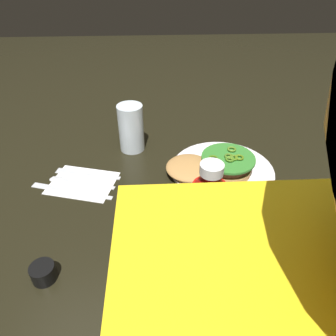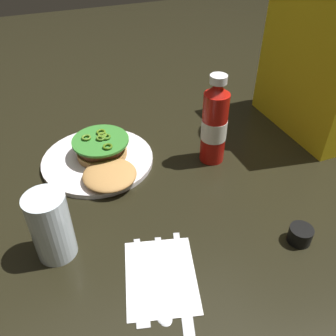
{
  "view_description": "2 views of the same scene",
  "coord_description": "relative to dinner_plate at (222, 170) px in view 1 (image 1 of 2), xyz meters",
  "views": [
    {
      "loc": [
        0.06,
        0.63,
        0.5
      ],
      "look_at": [
        0.03,
        0.04,
        0.06
      ],
      "focal_mm": 33.24,
      "sensor_mm": 36.0,
      "label": 1
    },
    {
      "loc": [
        0.59,
        -0.12,
        0.54
      ],
      "look_at": [
        0.03,
        0.11,
        0.05
      ],
      "focal_mm": 38.3,
      "sensor_mm": 36.0,
      "label": 2
    }
  ],
  "objects": [
    {
      "name": "fork_utensil",
      "position": [
        0.37,
        -0.01,
        -0.0
      ],
      "size": [
        0.18,
        0.06,
        0.0
      ],
      "color": "silver",
      "rests_on": "napkin"
    },
    {
      "name": "napkin",
      "position": [
        0.36,
        0.03,
        -0.0
      ],
      "size": [
        0.19,
        0.16,
        0.0
      ],
      "primitive_type": "cube",
      "rotation": [
        0.0,
        0.0,
        -0.26
      ],
      "color": "white",
      "rests_on": "ground_plane"
    },
    {
      "name": "dinner_plate",
      "position": [
        0.0,
        0.0,
        0.0
      ],
      "size": [
        0.27,
        0.27,
        0.01
      ],
      "primitive_type": "cylinder",
      "color": "white",
      "rests_on": "ground_plane"
    },
    {
      "name": "condiment_cup",
      "position": [
        0.39,
        0.3,
        0.01
      ],
      "size": [
        0.04,
        0.04,
        0.03
      ],
      "primitive_type": "cylinder",
      "color": "black",
      "rests_on": "ground_plane"
    },
    {
      "name": "water_glass",
      "position": [
        0.24,
        -0.13,
        0.06
      ],
      "size": [
        0.07,
        0.07,
        0.14
      ],
      "primitive_type": "cylinder",
      "color": "silver",
      "rests_on": "ground_plane"
    },
    {
      "name": "burger_sandwich",
      "position": [
        0.03,
        0.01,
        0.03
      ],
      "size": [
        0.23,
        0.14,
        0.05
      ],
      "color": "#B27E44",
      "rests_on": "dinner_plate"
    },
    {
      "name": "ground_plane",
      "position": [
        0.12,
        0.02,
        -0.01
      ],
      "size": [
        3.0,
        3.0,
        0.0
      ],
      "primitive_type": "plane",
      "color": "black"
    },
    {
      "name": "spoon_utensil",
      "position": [
        0.39,
        0.02,
        -0.0
      ],
      "size": [
        0.17,
        0.06,
        0.0
      ],
      "color": "silver",
      "rests_on": "napkin"
    },
    {
      "name": "ketchup_bottle",
      "position": [
        0.09,
        0.27,
        0.09
      ],
      "size": [
        0.06,
        0.06,
        0.22
      ],
      "color": "#B6140E",
      "rests_on": "ground_plane"
    },
    {
      "name": "butter_knife",
      "position": [
        0.4,
        0.05,
        -0.0
      ],
      "size": [
        0.21,
        0.08,
        0.0
      ],
      "color": "silver",
      "rests_on": "napkin"
    }
  ]
}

